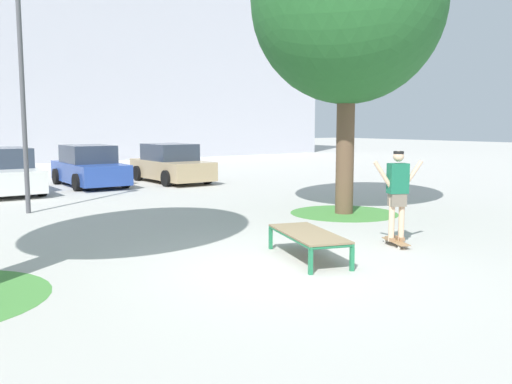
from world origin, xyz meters
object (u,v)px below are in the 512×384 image
(car_white, at_px, (3,173))
(car_blue, at_px, (89,167))
(skater, at_px, (397,189))
(car_tan, at_px, (171,165))
(light_post, at_px, (21,61))
(skateboard, at_px, (396,242))
(tree_near_right, at_px, (348,1))
(skate_box, at_px, (308,235))

(car_white, xyz_separation_m, car_blue, (3.08, 0.57, 0.00))
(skater, bearing_deg, car_blue, 94.71)
(car_tan, distance_m, light_post, 8.67)
(skateboard, xyz_separation_m, skater, (0.00, 0.00, 0.99))
(skater, relative_size, car_blue, 0.40)
(skater, bearing_deg, car_white, 108.04)
(skateboard, relative_size, car_blue, 0.19)
(car_blue, bearing_deg, skater, -85.29)
(skateboard, height_order, tree_near_right, tree_near_right)
(skateboard, distance_m, light_post, 10.06)
(skateboard, relative_size, car_tan, 0.19)
(car_white, xyz_separation_m, car_tan, (6.15, 0.04, 0.00))
(light_post, bearing_deg, skateboard, -60.58)
(skater, bearing_deg, light_post, 119.43)
(skater, xyz_separation_m, light_post, (-4.58, 8.13, 2.75))
(skateboard, bearing_deg, car_white, 108.04)
(skate_box, bearing_deg, tree_near_right, 38.28)
(light_post, bearing_deg, tree_near_right, -36.21)
(skate_box, bearing_deg, skater, -5.32)
(skate_box, height_order, skateboard, skate_box)
(skate_box, relative_size, skater, 1.21)
(skateboard, distance_m, car_white, 13.51)
(tree_near_right, distance_m, car_tan, 10.57)
(skateboard, distance_m, skater, 0.99)
(skateboard, bearing_deg, skater, 66.60)
(skateboard, distance_m, car_tan, 13.03)
(car_white, distance_m, car_tan, 6.15)
(skate_box, distance_m, light_post, 9.01)
(car_blue, bearing_deg, car_white, -169.45)
(skateboard, xyz_separation_m, car_blue, (-1.10, 13.40, 0.61))
(car_tan, bearing_deg, skateboard, -98.70)
(skate_box, relative_size, skateboard, 2.51)
(skate_box, distance_m, tree_near_right, 7.02)
(skate_box, distance_m, car_white, 12.82)
(tree_near_right, height_order, car_white, tree_near_right)
(skate_box, xyz_separation_m, skater, (2.03, -0.19, 0.66))
(car_blue, distance_m, light_post, 7.05)
(skateboard, xyz_separation_m, tree_near_right, (1.96, 3.34, 5.18))
(skater, distance_m, car_blue, 13.45)
(skate_box, relative_size, light_post, 0.35)
(tree_near_right, height_order, light_post, tree_near_right)
(tree_near_right, bearing_deg, car_white, 122.89)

